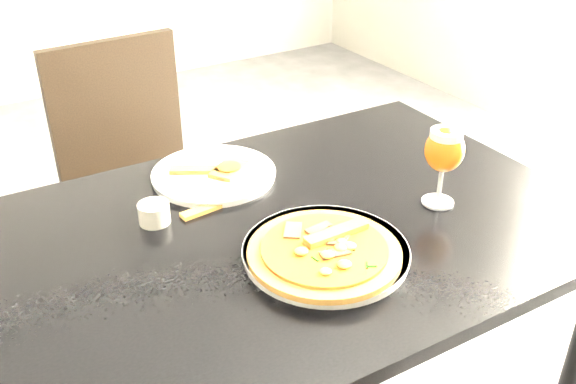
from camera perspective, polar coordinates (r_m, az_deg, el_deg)
dining_table at (r=1.31m, az=-0.04°, el=-6.22°), size 1.22×0.83×0.75m
chair_far at (r=1.97m, az=-13.00°, el=0.78°), size 0.44×0.44×0.90m
plate_main at (r=1.17m, az=3.37°, el=-5.36°), size 0.33×0.33×0.02m
pizza at (r=1.14m, az=3.29°, el=-5.24°), size 0.27×0.27×0.03m
plate_second at (r=1.43m, az=-6.61°, el=1.57°), size 0.36×0.36×0.01m
crust_scraps at (r=1.43m, az=-6.25°, el=2.03°), size 0.17×0.13×0.01m
loose_crust at (r=1.31m, az=-7.34°, el=-1.49°), size 0.11×0.03×0.01m
sauce_cup at (r=1.28m, az=-11.82°, el=-1.78°), size 0.06×0.06×0.04m
beer_glass at (r=1.31m, az=13.74°, el=3.61°), size 0.08×0.08×0.17m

